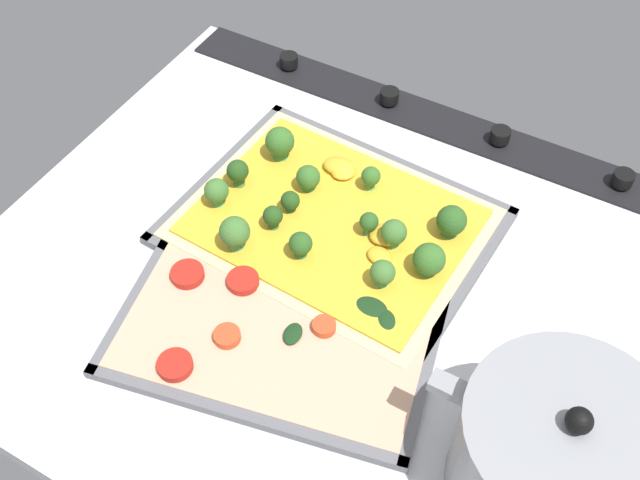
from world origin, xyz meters
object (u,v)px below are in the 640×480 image
object	(u,v)px
broccoli_pizza	(332,219)
cooking_pot	(556,459)
veggie_pizza_back	(274,325)
baking_tray_back	(278,329)
baking_tray_front	(333,228)

from	to	relation	value
broccoli_pizza	cooking_pot	world-z (taller)	cooking_pot
broccoli_pizza	cooking_pot	distance (cm)	39.26
broccoli_pizza	veggie_pizza_back	xyz separation A→B (cm)	(-1.48, 16.39, -0.95)
broccoli_pizza	veggie_pizza_back	bearing A→B (deg)	95.17
baking_tray_back	cooking_pot	distance (cm)	32.78
veggie_pizza_back	broccoli_pizza	bearing A→B (deg)	-84.83
cooking_pot	broccoli_pizza	bearing A→B (deg)	-29.55
baking_tray_front	cooking_pot	distance (cm)	39.48
baking_tray_back	veggie_pizza_back	distance (cm)	0.79
baking_tray_front	veggie_pizza_back	distance (cm)	16.49
baking_tray_front	baking_tray_back	world-z (taller)	same
baking_tray_front	veggie_pizza_back	size ratio (longest dim) A/B	1.06
broccoli_pizza	veggie_pizza_back	distance (cm)	16.48
veggie_pizza_back	baking_tray_front	bearing A→B (deg)	-84.96
broccoli_pizza	cooking_pot	size ratio (longest dim) A/B	1.42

